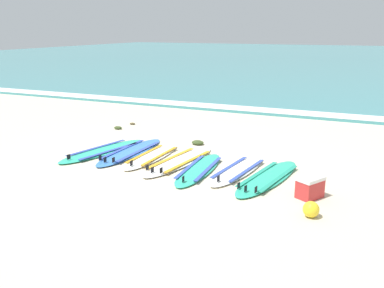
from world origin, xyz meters
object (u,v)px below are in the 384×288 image
object	(u,v)px
surfboard_3	(179,161)
cooler_box	(310,187)
surfboard_1	(131,152)
surfboard_4	(199,169)
surfboard_0	(103,151)
surfboard_2	(152,156)
beach_ball	(311,209)
surfboard_5	(238,170)
surfboard_6	(268,178)

from	to	relation	value
surfboard_3	cooler_box	distance (m)	3.05
surfboard_1	surfboard_4	xyz separation A→B (m)	(1.97, -0.52, -0.00)
surfboard_3	surfboard_0	bearing A→B (deg)	179.66
surfboard_4	surfboard_3	bearing A→B (deg)	151.93
surfboard_2	surfboard_1	bearing A→B (deg)	170.13
surfboard_1	beach_ball	xyz separation A→B (m)	(4.43, -1.86, 0.09)
surfboard_5	surfboard_2	bearing A→B (deg)	175.90
beach_ball	surfboard_2	bearing A→B (deg)	155.24
surfboard_4	surfboard_5	xyz separation A→B (m)	(0.77, 0.26, 0.00)
surfboard_1	surfboard_2	world-z (taller)	same
surfboard_1	surfboard_6	xyz separation A→B (m)	(3.41, -0.45, 0.00)
surfboard_4	surfboard_5	world-z (taller)	same
surfboard_2	surfboard_3	bearing A→B (deg)	-6.92
surfboard_1	surfboard_4	bearing A→B (deg)	-14.79
cooler_box	beach_ball	bearing A→B (deg)	-79.93
surfboard_0	surfboard_6	size ratio (longest dim) A/B	1.02
surfboard_4	surfboard_5	distance (m)	0.81
surfboard_4	surfboard_6	world-z (taller)	same
surfboard_2	cooler_box	world-z (taller)	cooler_box
surfboard_5	surfboard_6	size ratio (longest dim) A/B	0.90
surfboard_4	cooler_box	distance (m)	2.38
surfboard_0	surfboard_3	distance (m)	2.01
surfboard_0	surfboard_5	size ratio (longest dim) A/B	1.14
surfboard_2	cooler_box	bearing A→B (deg)	-14.58
surfboard_1	beach_ball	bearing A→B (deg)	-22.76
surfboard_0	surfboard_1	bearing A→B (deg)	16.39
surfboard_0	surfboard_2	distance (m)	1.29
surfboard_6	surfboard_5	bearing A→B (deg)	163.99
surfboard_2	beach_ball	size ratio (longest dim) A/B	8.60
surfboard_6	surfboard_3	bearing A→B (deg)	172.89
cooler_box	surfboard_0	bearing A→B (deg)	169.97
surfboard_2	surfboard_6	xyz separation A→B (m)	(2.77, -0.34, 0.00)
surfboard_2	surfboard_6	world-z (taller)	same
surfboard_1	surfboard_4	distance (m)	2.04
surfboard_5	surfboard_6	xyz separation A→B (m)	(0.67, -0.19, 0.00)
surfboard_2	surfboard_4	world-z (taller)	same
surfboard_1	cooler_box	world-z (taller)	cooler_box
surfboard_3	surfboard_6	world-z (taller)	same
surfboard_2	beach_ball	xyz separation A→B (m)	(3.79, -1.75, 0.09)
surfboard_5	surfboard_1	bearing A→B (deg)	174.53
surfboard_0	cooler_box	xyz separation A→B (m)	(4.93, -0.87, 0.16)
surfboard_6	surfboard_0	bearing A→B (deg)	176.24
surfboard_2	surfboard_6	size ratio (longest dim) A/B	0.87
surfboard_4	beach_ball	distance (m)	2.80
surfboard_5	cooler_box	bearing A→B (deg)	-27.22
surfboard_2	surfboard_6	distance (m)	2.79
surfboard_1	surfboard_5	bearing A→B (deg)	-5.47
surfboard_0	surfboard_1	distance (m)	0.67
surfboard_1	beach_ball	size ratio (longest dim) A/B	9.90
surfboard_5	surfboard_6	bearing A→B (deg)	-16.01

